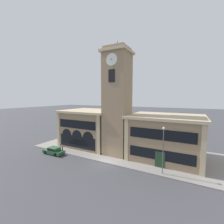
% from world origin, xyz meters
% --- Properties ---
extents(ground_plane, '(300.00, 300.00, 0.00)m').
position_xyz_m(ground_plane, '(0.00, 0.00, 0.00)').
color(ground_plane, '#424247').
extents(sidewalk_kerb, '(37.17, 13.99, 0.15)m').
position_xyz_m(sidewalk_kerb, '(0.00, 7.00, 0.07)').
color(sidewalk_kerb, gray).
rests_on(sidewalk_kerb, ground_plane).
extents(clock_tower, '(5.13, 5.13, 21.39)m').
position_xyz_m(clock_tower, '(-0.00, 4.77, 10.14)').
color(clock_tower, '#937A5B').
rests_on(clock_tower, ground_plane).
extents(town_hall_left_wing, '(12.02, 10.13, 8.15)m').
position_xyz_m(town_hall_left_wing, '(-8.17, 7.24, 4.10)').
color(town_hall_left_wing, '#937A5B').
rests_on(town_hall_left_wing, ground_plane).
extents(town_hall_right_wing, '(12.77, 10.13, 7.87)m').
position_xyz_m(town_hall_right_wing, '(8.55, 7.25, 3.96)').
color(town_hall_right_wing, '#937A5B').
rests_on(town_hall_right_wing, ground_plane).
extents(parked_car_near, '(4.40, 1.80, 1.38)m').
position_xyz_m(parked_car_near, '(-10.86, -1.16, 0.72)').
color(parked_car_near, '#285633').
rests_on(parked_car_near, ground_plane).
extents(street_lamp, '(0.36, 0.36, 6.79)m').
position_xyz_m(street_lamp, '(9.23, 0.73, 4.50)').
color(street_lamp, '#4C4C51').
rests_on(street_lamp, sidewalk_kerb).
extents(bollard, '(0.18, 0.18, 1.06)m').
position_xyz_m(bollard, '(-10.30, 0.50, 0.67)').
color(bollard, black).
rests_on(bollard, sidewalk_kerb).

